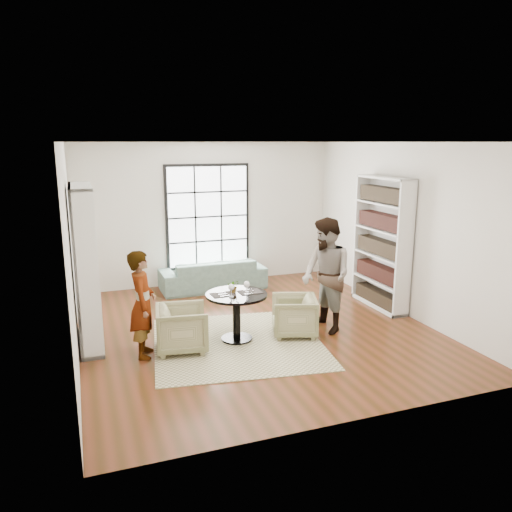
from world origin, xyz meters
name	(u,v)px	position (x,y,z in m)	size (l,w,h in m)	color
ground	(255,328)	(0.00, 0.00, 0.00)	(6.00, 6.00, 0.00)	#5D2916
room_shell	(244,247)	(0.00, 0.54, 1.26)	(6.00, 6.01, 6.00)	silver
rug	(238,342)	(-0.46, -0.48, 0.01)	(2.50, 2.50, 0.01)	#C4BC93
pedestal_table	(237,307)	(-0.43, -0.37, 0.54)	(0.94, 0.94, 0.75)	black
sofa	(213,274)	(-0.06, 2.45, 0.31)	(2.15, 0.84, 0.63)	slate
armchair_left	(182,328)	(-1.30, -0.46, 0.34)	(0.72, 0.74, 0.67)	tan
armchair_right	(294,316)	(0.49, -0.46, 0.32)	(0.67, 0.69, 0.63)	tan
person_left	(143,304)	(-1.85, -0.46, 0.77)	(0.56, 0.37, 1.54)	gray
person_right	(326,276)	(1.04, -0.46, 0.92)	(0.90, 0.70, 1.84)	gray
placemat_left	(223,294)	(-0.65, -0.35, 0.75)	(0.34, 0.26, 0.01)	black
placemat_right	(250,292)	(-0.22, -0.36, 0.75)	(0.34, 0.26, 0.01)	black
cutlery_left	(223,294)	(-0.65, -0.35, 0.76)	(0.14, 0.22, 0.01)	#B8B8BC
cutlery_right	(250,291)	(-0.22, -0.36, 0.76)	(0.14, 0.22, 0.01)	#B8B8BC
wine_glass_left	(231,288)	(-0.55, -0.49, 0.89)	(0.09, 0.09, 0.20)	silver
wine_glass_right	(247,285)	(-0.30, -0.46, 0.90)	(0.09, 0.09, 0.21)	silver
flower_centerpiece	(234,286)	(-0.46, -0.31, 0.85)	(0.18, 0.16, 0.20)	gray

